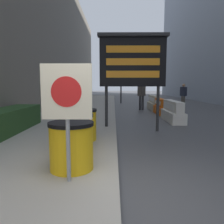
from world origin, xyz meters
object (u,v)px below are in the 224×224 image
(pedestrian_worker, at_px, (183,93))
(pedestrian_passerby, at_px, (142,93))
(barrel_drum_middle, at_px, (76,133))
(traffic_light_near_curb, at_px, (121,67))
(jersey_barrier_white, at_px, (173,112))
(message_board, at_px, (133,62))
(jersey_barrier_orange_far, at_px, (161,107))
(barrel_drum_back, at_px, (82,124))
(traffic_cone_near, at_px, (158,103))
(barrel_drum_foreground, at_px, (71,145))
(warning_sign, at_px, (67,100))
(jersey_barrier_cream, at_px, (154,104))

(pedestrian_worker, bearing_deg, pedestrian_passerby, 93.07)
(barrel_drum_middle, relative_size, traffic_light_near_curb, 0.18)
(jersey_barrier_white, distance_m, traffic_light_near_curb, 10.07)
(barrel_drum_middle, relative_size, message_board, 0.25)
(traffic_light_near_curb, distance_m, pedestrian_worker, 5.83)
(barrel_drum_middle, xyz_separation_m, jersey_barrier_orange_far, (3.36, 7.30, -0.19))
(message_board, xyz_separation_m, traffic_light_near_curb, (0.01, 11.53, 0.81))
(barrel_drum_middle, xyz_separation_m, barrel_drum_back, (-0.01, 0.98, 0.00))
(barrel_drum_middle, height_order, traffic_cone_near, barrel_drum_middle)
(barrel_drum_foreground, xyz_separation_m, jersey_barrier_white, (3.26, 5.85, -0.17))
(barrel_drum_foreground, bearing_deg, pedestrian_worker, 64.90)
(jersey_barrier_white, bearing_deg, warning_sign, -116.84)
(pedestrian_passerby, bearing_deg, barrel_drum_back, 23.10)
(traffic_light_near_curb, distance_m, pedestrian_passerby, 5.64)
(barrel_drum_foreground, xyz_separation_m, warning_sign, (0.05, -0.49, 0.79))
(warning_sign, xyz_separation_m, jersey_barrier_orange_far, (3.21, 8.77, -0.98))
(jersey_barrier_white, bearing_deg, jersey_barrier_cream, 90.00)
(warning_sign, distance_m, jersey_barrier_orange_far, 9.39)
(pedestrian_worker, bearing_deg, jersey_barrier_orange_far, 120.32)
(message_board, height_order, traffic_cone_near, message_board)
(traffic_cone_near, bearing_deg, barrel_drum_foreground, -108.12)
(barrel_drum_middle, bearing_deg, message_board, 63.36)
(jersey_barrier_white, distance_m, jersey_barrier_orange_far, 2.43)
(jersey_barrier_cream, relative_size, pedestrian_worker, 1.30)
(traffic_light_near_curb, bearing_deg, barrel_drum_back, -96.13)
(jersey_barrier_cream, bearing_deg, barrel_drum_back, -111.74)
(warning_sign, xyz_separation_m, traffic_cone_near, (3.73, 12.03, -1.03))
(barrel_drum_back, bearing_deg, pedestrian_passerby, 72.81)
(barrel_drum_foreground, xyz_separation_m, traffic_light_near_curb, (1.33, 15.34, 2.58))
(jersey_barrier_cream, distance_m, pedestrian_worker, 3.03)
(message_board, height_order, pedestrian_worker, message_board)
(barrel_drum_middle, height_order, warning_sign, warning_sign)
(traffic_cone_near, relative_size, pedestrian_worker, 0.39)
(message_board, height_order, pedestrian_passerby, message_board)
(message_board, xyz_separation_m, pedestrian_passerby, (1.12, 6.39, -1.24))
(jersey_barrier_white, bearing_deg, barrel_drum_back, -130.79)
(jersey_barrier_white, relative_size, pedestrian_passerby, 1.16)
(jersey_barrier_cream, height_order, pedestrian_passerby, pedestrian_passerby)
(barrel_drum_back, distance_m, jersey_barrier_orange_far, 7.16)
(message_board, bearing_deg, pedestrian_passerby, 80.02)
(jersey_barrier_cream, distance_m, pedestrian_passerby, 1.07)
(jersey_barrier_white, bearing_deg, pedestrian_passerby, 100.50)
(message_board, relative_size, jersey_barrier_cream, 1.49)
(warning_sign, bearing_deg, barrel_drum_foreground, 95.49)
(message_board, bearing_deg, warning_sign, -106.52)
(barrel_drum_back, bearing_deg, jersey_barrier_white, 49.21)
(pedestrian_worker, xyz_separation_m, pedestrian_passerby, (-3.22, -1.90, 0.11))
(barrel_drum_back, height_order, traffic_cone_near, barrel_drum_back)
(warning_sign, distance_m, traffic_cone_near, 12.64)
(barrel_drum_foreground, xyz_separation_m, jersey_barrier_orange_far, (3.26, 8.28, -0.19))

